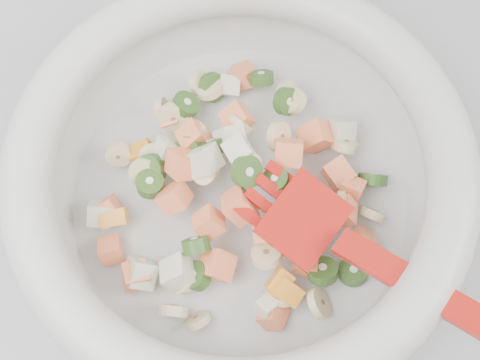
{
  "coord_description": "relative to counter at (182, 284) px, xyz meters",
  "views": [
    {
      "loc": [
        0.1,
        1.26,
        1.42
      ],
      "look_at": [
        0.1,
        1.44,
        0.95
      ],
      "focal_mm": 45.0,
      "sensor_mm": 36.0,
      "label": 1
    }
  ],
  "objects": [
    {
      "name": "mixing_bowl",
      "position": [
        0.1,
        -0.01,
        0.51
      ],
      "size": [
        0.45,
        0.38,
        0.12
      ],
      "color": "silver",
      "rests_on": "counter"
    },
    {
      "name": "counter",
      "position": [
        0.0,
        0.0,
        0.0
      ],
      "size": [
        2.0,
        0.6,
        0.9
      ],
      "primitive_type": "cube",
      "color": "#9F9EA4",
      "rests_on": "ground"
    }
  ]
}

